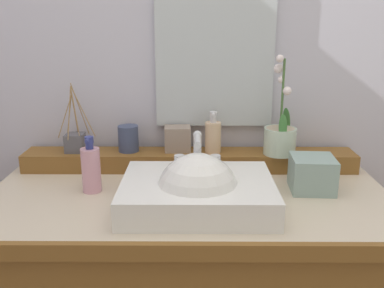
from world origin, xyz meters
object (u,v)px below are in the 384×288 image
(soap_dispenser, at_px, (213,136))
(reed_diffuser, at_px, (75,141))
(lotion_bottle, at_px, (91,169))
(tumbler_cup, at_px, (128,139))
(sink_basin, at_px, (198,193))
(potted_plant, at_px, (280,135))
(trinket_box, at_px, (178,139))
(tissue_box, at_px, (312,174))

(soap_dispenser, xyz_separation_m, reed_diffuser, (-0.48, 0.00, -0.02))
(reed_diffuser, xyz_separation_m, lotion_bottle, (0.10, -0.21, -0.03))
(tumbler_cup, relative_size, reed_diffuser, 0.38)
(sink_basin, height_order, potted_plant, potted_plant)
(trinket_box, bearing_deg, soap_dispenser, -11.32)
(potted_plant, relative_size, trinket_box, 3.74)
(reed_diffuser, bearing_deg, lotion_bottle, -63.78)
(potted_plant, height_order, reed_diffuser, potted_plant)
(trinket_box, distance_m, tissue_box, 0.48)
(trinket_box, relative_size, lotion_bottle, 0.52)
(tumbler_cup, relative_size, lotion_bottle, 0.52)
(sink_basin, height_order, reed_diffuser, reed_diffuser)
(reed_diffuser, bearing_deg, soap_dispenser, -0.51)
(tumbler_cup, bearing_deg, trinket_box, 2.75)
(tumbler_cup, xyz_separation_m, trinket_box, (0.17, 0.01, -0.00))
(soap_dispenser, relative_size, lotion_bottle, 0.83)
(sink_basin, height_order, trinket_box, sink_basin)
(sink_basin, distance_m, lotion_bottle, 0.35)
(potted_plant, height_order, tissue_box, potted_plant)
(reed_diffuser, bearing_deg, tissue_box, -14.02)
(potted_plant, relative_size, soap_dispenser, 2.34)
(potted_plant, height_order, trinket_box, potted_plant)
(potted_plant, relative_size, lotion_bottle, 1.93)
(tumbler_cup, relative_size, tissue_box, 0.71)
(soap_dispenser, distance_m, trinket_box, 0.13)
(sink_basin, xyz_separation_m, potted_plant, (0.28, 0.30, 0.09))
(lotion_bottle, height_order, tissue_box, lotion_bottle)
(tumbler_cup, bearing_deg, reed_diffuser, -178.16)
(soap_dispenser, xyz_separation_m, lotion_bottle, (-0.38, -0.21, -0.05))
(potted_plant, relative_size, tissue_box, 2.61)
(tumbler_cup, distance_m, reed_diffuser, 0.19)
(sink_basin, relative_size, soap_dispenser, 2.94)
(reed_diffuser, bearing_deg, sink_basin, -37.23)
(potted_plant, height_order, tumbler_cup, potted_plant)
(potted_plant, distance_m, soap_dispenser, 0.23)
(soap_dispenser, bearing_deg, reed_diffuser, 179.49)
(tumbler_cup, bearing_deg, tissue_box, -18.67)
(potted_plant, distance_m, reed_diffuser, 0.71)
(potted_plant, xyz_separation_m, tumbler_cup, (-0.53, 0.03, -0.02))
(reed_diffuser, relative_size, trinket_box, 2.67)
(potted_plant, bearing_deg, tissue_box, -67.62)
(lotion_bottle, bearing_deg, reed_diffuser, 116.22)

